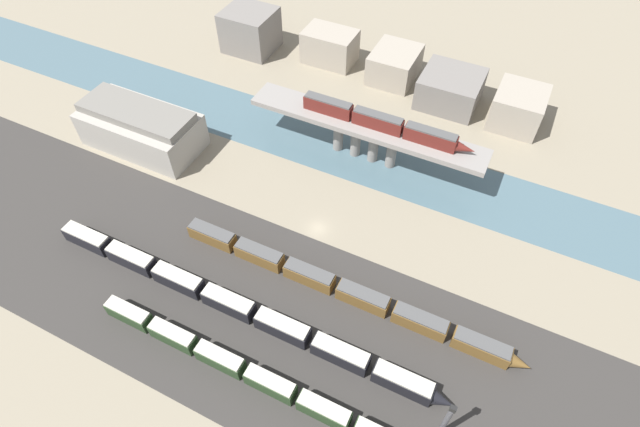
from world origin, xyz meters
The scene contains 15 objects.
ground_plane centered at (0.00, 0.00, 0.00)m, with size 400.00×400.00×0.00m, color gray.
railbed_yard centered at (0.00, -24.00, 0.00)m, with size 280.00×42.00×0.01m, color #33302D.
river_water centered at (0.00, 25.88, 0.00)m, with size 320.00×18.87×0.01m, color #47606B.
bridge centered at (0.00, 25.88, 8.48)m, with size 58.62×8.39×10.49m.
train_on_bridge centered at (4.07, 25.88, 12.32)m, with size 41.77×2.65×3.74m.
train_yard_near centered at (9.42, -35.73, 1.83)m, with size 74.53×2.77×3.73m.
train_yard_mid centered at (-5.43, -25.37, 1.86)m, with size 85.96×3.18×3.78m.
train_yard_far centered at (11.64, -12.89, 1.76)m, with size 72.79×3.10×3.60m.
warehouse_building centered at (-52.20, 5.78, 5.31)m, with size 29.45×14.89×11.16m.
signal_tower centered at (37.07, -30.37, 6.40)m, with size 1.00×0.86×12.85m.
city_block_far_left centered at (-50.88, 56.32, 6.13)m, with size 14.91×13.54×12.27m, color slate.
city_block_left centered at (-25.83, 60.61, 4.84)m, with size 15.30×10.22×9.67m, color gray.
city_block_center centered at (-5.30, 60.95, 4.31)m, with size 12.60×14.73×8.62m, color gray.
city_block_right centered at (12.57, 56.64, 4.37)m, with size 16.01×15.20×8.75m, color slate.
city_block_far_right centered at (31.04, 55.87, 4.79)m, with size 12.55×13.68×9.57m, color gray.
Camera 1 is at (30.51, -61.62, 86.84)m, focal length 28.00 mm.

